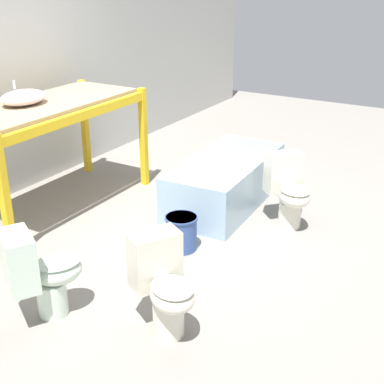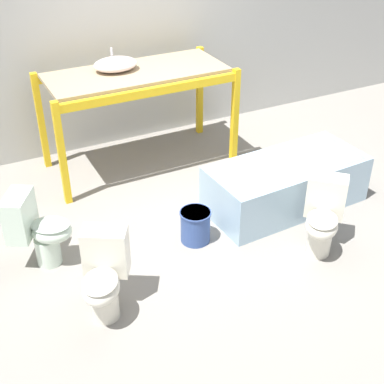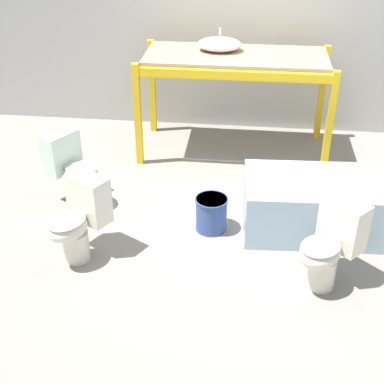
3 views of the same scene
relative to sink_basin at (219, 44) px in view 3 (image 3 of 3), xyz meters
The scene contains 8 objects.
ground_plane 1.79m from the sink_basin, 75.09° to the right, with size 12.00×12.00×0.00m, color gray.
shelving_rack 0.31m from the sink_basin, 29.95° to the right, with size 2.08×0.94×1.13m.
sink_basin is the anchor object (origin of this frame).
bathtub_main 2.20m from the sink_basin, 53.62° to the right, with size 1.67×0.82×0.50m.
toilet_near 2.72m from the sink_basin, 66.30° to the right, with size 0.59×0.60×0.70m.
toilet_far 2.08m from the sink_basin, 132.62° to the right, with size 0.62×0.54×0.70m.
toilet_extra 2.59m from the sink_basin, 113.49° to the right, with size 0.54×0.62×0.70m.
bucket_white 2.02m from the sink_basin, 87.43° to the right, with size 0.30×0.30×0.32m.
Camera 3 is at (0.02, -4.46, 2.83)m, focal length 50.00 mm.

